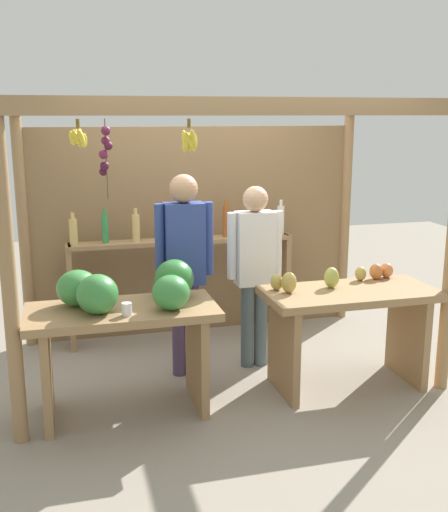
% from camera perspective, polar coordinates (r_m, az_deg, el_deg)
% --- Properties ---
extents(ground_plane, '(12.00, 12.00, 0.00)m').
position_cam_1_polar(ground_plane, '(5.53, -0.50, -9.93)').
color(ground_plane, gray).
rests_on(ground_plane, ground).
extents(market_stall, '(3.36, 1.96, 2.27)m').
position_cam_1_polar(market_stall, '(5.58, -1.72, 4.38)').
color(market_stall, '#99754C').
rests_on(market_stall, ground).
extents(fruit_counter_left, '(1.36, 0.66, 1.10)m').
position_cam_1_polar(fruit_counter_left, '(4.50, -9.08, -5.41)').
color(fruit_counter_left, '#99754C').
rests_on(fruit_counter_left, ground).
extents(fruit_counter_right, '(1.36, 0.66, 0.97)m').
position_cam_1_polar(fruit_counter_right, '(5.01, 11.35, -5.30)').
color(fruit_counter_right, '#99754C').
rests_on(fruit_counter_right, ground).
extents(bottle_shelf_unit, '(2.15, 0.22, 1.36)m').
position_cam_1_polar(bottle_shelf_unit, '(5.89, -3.82, -0.13)').
color(bottle_shelf_unit, '#99754C').
rests_on(bottle_shelf_unit, ground).
extents(vendor_man, '(0.48, 0.23, 1.69)m').
position_cam_1_polar(vendor_man, '(5.02, -3.68, -0.04)').
color(vendor_man, '#4F3B5D').
rests_on(vendor_man, ground).
extents(vendor_woman, '(0.48, 0.21, 1.58)m').
position_cam_1_polar(vendor_woman, '(5.21, 2.86, -0.45)').
color(vendor_woman, '#4A5C66').
rests_on(vendor_woman, ground).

